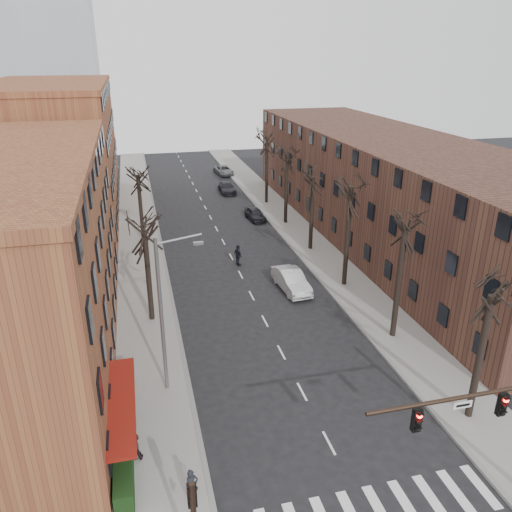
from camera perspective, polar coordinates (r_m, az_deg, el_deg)
ground at (r=23.28m, az=12.39°, el=-26.70°), size 160.00×160.00×0.00m
sidewalk_left at (r=51.30m, az=-13.20°, el=2.06°), size 4.00×90.00×0.15m
sidewalk_right at (r=53.70m, az=4.10°, el=3.53°), size 4.00×90.00×0.15m
building_left_far at (r=58.78m, az=-21.99°, el=10.63°), size 12.00×28.00×14.00m
building_right at (r=50.97m, az=14.67°, el=7.60°), size 12.00×50.00×10.00m
awning_left at (r=26.03m, az=-14.49°, el=-20.46°), size 1.20×7.00×0.15m
hedge at (r=24.86m, az=-14.87°, el=-20.92°), size 0.80×6.00×1.00m
tree_right_a at (r=29.01m, az=23.04°, el=-16.58°), size 5.20×5.20×10.00m
tree_right_b at (r=34.38m, az=15.30°, el=-8.90°), size 5.20×5.20×10.80m
tree_right_c at (r=40.63m, az=10.00°, el=-3.32°), size 5.20×5.20×11.60m
tree_right_d at (r=47.40m, az=6.20°, el=0.74°), size 5.20×5.20×10.00m
tree_right_e at (r=54.51m, az=3.37°, el=3.76°), size 5.20×5.20×10.80m
tree_right_f at (r=61.84m, az=1.19°, el=6.06°), size 5.20×5.20×11.60m
tree_left_a at (r=35.80m, az=-11.75°, el=-7.20°), size 5.20×5.20×9.50m
tree_left_b at (r=50.39m, az=-12.70°, el=1.64°), size 5.20×5.20×9.50m
streetlight at (r=26.39m, az=-10.45°, el=-6.01°), size 2.45×0.22×9.03m
silver_sedan at (r=39.05m, az=4.06°, el=-2.82°), size 2.08×4.96×1.59m
parked_car_near at (r=55.40m, az=-0.09°, el=4.84°), size 1.94×4.08×1.35m
parked_car_mid at (r=66.42m, az=-3.34°, el=7.79°), size 1.98×4.71×1.36m
parked_car_far at (r=76.59m, az=-3.69°, el=9.74°), size 2.65×4.94×1.32m
pedestrian_a at (r=22.62m, az=-7.33°, el=-24.60°), size 0.66×0.53×1.55m
pedestrian_b at (r=24.61m, az=-14.00°, el=-20.06°), size 0.94×0.77×1.80m
pedestrian_crossing at (r=43.30m, az=-2.06°, el=0.08°), size 0.82×1.22×1.93m
bicycle at (r=24.93m, az=-15.11°, el=-20.95°), size 1.74×0.69×0.90m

